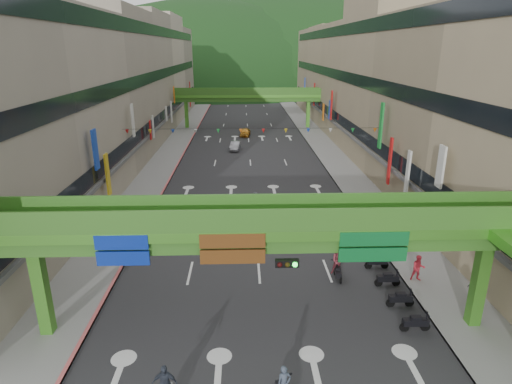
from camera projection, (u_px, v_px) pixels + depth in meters
name	position (u px, v px, depth m)	size (l,w,h in m)	color
road_slab	(249.00, 146.00, 63.91)	(18.00, 140.00, 0.02)	#28282B
sidewalk_left	(175.00, 146.00, 63.55)	(4.00, 140.00, 0.15)	gray
sidewalk_right	(322.00, 145.00, 64.23)	(4.00, 140.00, 0.15)	gray
curb_left	(188.00, 146.00, 63.60)	(0.20, 140.00, 0.18)	#CC5959
curb_right	(310.00, 145.00, 64.16)	(0.20, 140.00, 0.18)	gray
building_row_left	(115.00, 81.00, 60.30)	(12.80, 95.00, 19.00)	#9E937F
building_row_right	(380.00, 80.00, 61.47)	(12.80, 95.00, 19.00)	gray
overpass_near	(285.00, 243.00, 20.03)	(28.00, 12.27, 7.10)	#4C9E2D
overpass_far	(247.00, 98.00, 76.38)	(28.00, 2.20, 7.10)	#4C9E2D
hill_left	(206.00, 85.00, 167.59)	(168.00, 140.00, 112.00)	#1C4419
hill_right	(301.00, 81.00, 187.76)	(208.00, 176.00, 128.00)	#1C4419
bunting_string	(252.00, 131.00, 43.07)	(26.00, 0.36, 0.47)	black
scooter_rider_mid	(339.00, 262.00, 26.75)	(1.00, 1.60, 2.22)	black
scooter_rider_far	(255.00, 204.00, 37.01)	(0.98, 1.59, 2.16)	maroon
parked_scooter_row	(388.00, 279.00, 26.11)	(1.60, 9.35, 1.08)	black
car_silver	(235.00, 146.00, 61.04)	(1.29, 3.69, 1.21)	#9E9EA6
car_yellow	(245.00, 132.00, 70.59)	(1.55, 3.86, 1.31)	gold
pedestrian_red	(418.00, 270.00, 26.45)	(0.82, 0.64, 1.69)	#B62533
pedestrian_dark	(476.00, 291.00, 24.27)	(0.93, 0.39, 1.59)	black
pedestrian_blue	(422.00, 234.00, 31.48)	(0.81, 0.52, 1.73)	#2A2F4C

